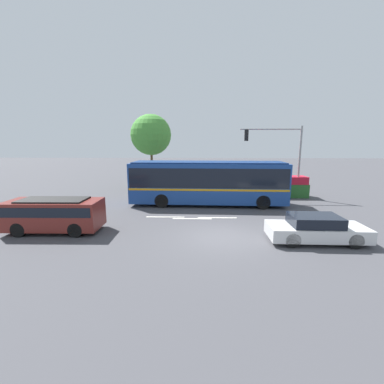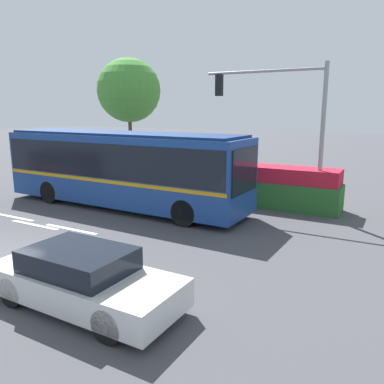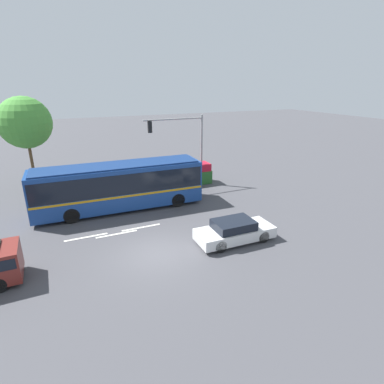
{
  "view_description": "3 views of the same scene",
  "coord_description": "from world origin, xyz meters",
  "px_view_note": "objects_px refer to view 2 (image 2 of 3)",
  "views": [
    {
      "loc": [
        -1.03,
        -12.18,
        4.54
      ],
      "look_at": [
        -1.55,
        4.66,
        1.36
      ],
      "focal_mm": 24.21,
      "sensor_mm": 36.0,
      "label": 1
    },
    {
      "loc": [
        10.11,
        -6.03,
        4.12
      ],
      "look_at": [
        3.91,
        5.2,
        1.39
      ],
      "focal_mm": 36.03,
      "sensor_mm": 36.0,
      "label": 2
    },
    {
      "loc": [
        -4.07,
        -13.56,
        8.42
      ],
      "look_at": [
        3.42,
        3.16,
        1.88
      ],
      "focal_mm": 28.77,
      "sensor_mm": 36.0,
      "label": 3
    }
  ],
  "objects_px": {
    "sedan_foreground": "(83,279)",
    "street_tree_left": "(129,91)",
    "city_bus": "(122,165)",
    "traffic_light_pole": "(288,114)"
  },
  "relations": [
    {
      "from": "traffic_light_pole",
      "to": "street_tree_left",
      "type": "xyz_separation_m",
      "value": [
        -11.91,
        5.02,
        1.4
      ]
    },
    {
      "from": "city_bus",
      "to": "street_tree_left",
      "type": "relative_size",
      "value": 1.53
    },
    {
      "from": "street_tree_left",
      "to": "sedan_foreground",
      "type": "bearing_deg",
      "value": -55.5
    },
    {
      "from": "traffic_light_pole",
      "to": "street_tree_left",
      "type": "relative_size",
      "value": 0.8
    },
    {
      "from": "city_bus",
      "to": "traffic_light_pole",
      "type": "height_order",
      "value": "traffic_light_pole"
    },
    {
      "from": "city_bus",
      "to": "traffic_light_pole",
      "type": "xyz_separation_m",
      "value": [
        6.27,
        2.89,
        2.15
      ]
    },
    {
      "from": "sedan_foreground",
      "to": "street_tree_left",
      "type": "distance_m",
      "value": 19.07
    },
    {
      "from": "sedan_foreground",
      "to": "traffic_light_pole",
      "type": "bearing_deg",
      "value": 82.67
    },
    {
      "from": "traffic_light_pole",
      "to": "city_bus",
      "type": "bearing_deg",
      "value": 24.74
    },
    {
      "from": "sedan_foreground",
      "to": "street_tree_left",
      "type": "xyz_separation_m",
      "value": [
        -10.45,
        15.21,
        4.78
      ]
    }
  ]
}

